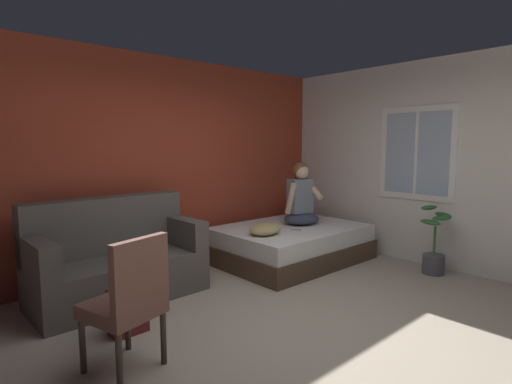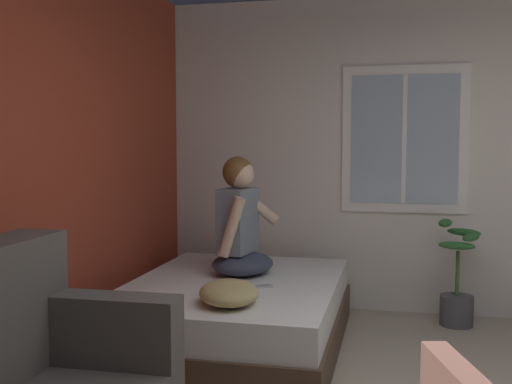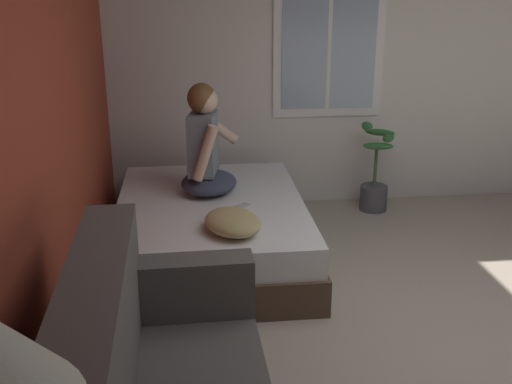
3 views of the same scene
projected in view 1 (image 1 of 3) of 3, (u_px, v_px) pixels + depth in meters
name	position (u px, v px, depth m)	size (l,w,h in m)	color
ground_plane	(303.00, 333.00, 3.40)	(40.00, 40.00, 0.00)	tan
wall_back_accent	(156.00, 164.00, 5.11)	(10.41, 0.16, 2.70)	#993823
wall_side_with_window	(449.00, 164.00, 5.09)	(0.19, 6.29, 2.70)	silver
bed	(291.00, 243.00, 5.53)	(2.00, 1.47, 0.48)	#4C3828
couch	(116.00, 261.00, 4.17)	(1.72, 0.86, 1.04)	#514C47
side_chair	(129.00, 299.00, 2.77)	(0.57, 0.57, 0.98)	#382D23
person_seated	(301.00, 199.00, 5.62)	(0.59, 0.53, 0.88)	#383D51
backpack	(127.00, 311.00, 3.40)	(0.31, 0.24, 0.46)	maroon
throw_pillow	(265.00, 229.00, 5.00)	(0.48, 0.36, 0.14)	tan
cell_phone	(296.00, 230.00, 5.24)	(0.07, 0.14, 0.01)	#B7B7BC
potted_plant	(434.00, 250.00, 4.94)	(0.39, 0.37, 0.85)	#4C4C51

